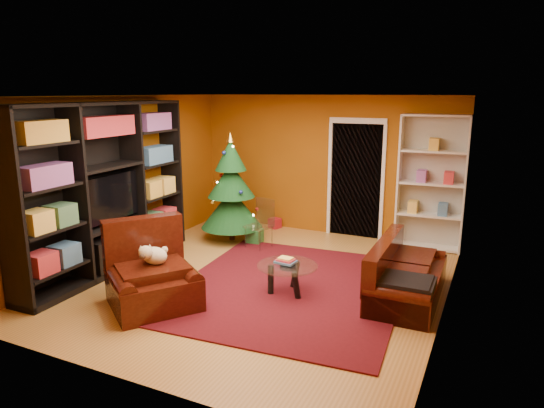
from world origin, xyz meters
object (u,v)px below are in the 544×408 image
at_px(media_unit, 106,189).
at_px(white_bookshelf, 431,183).
at_px(rug, 290,287).
at_px(gift_box_red, 275,223).
at_px(armchair, 153,274).
at_px(acrylic_chair, 259,227).
at_px(dog, 155,256).
at_px(christmas_tree, 231,188).
at_px(coffee_table, 287,279).
at_px(sofa, 408,270).
at_px(gift_box_green, 255,236).

distance_m(media_unit, white_bookshelf, 5.26).
height_order(rug, gift_box_red, gift_box_red).
distance_m(media_unit, armchair, 1.83).
bearing_deg(acrylic_chair, white_bookshelf, 38.50).
bearing_deg(white_bookshelf, gift_box_red, 176.89).
height_order(gift_box_red, dog, dog).
distance_m(christmas_tree, coffee_table, 2.72).
height_order(armchair, coffee_table, armchair).
bearing_deg(christmas_tree, gift_box_red, 69.92).
bearing_deg(armchair, gift_box_red, 38.19).
distance_m(rug, white_bookshelf, 3.22).
height_order(media_unit, dog, media_unit).
bearing_deg(christmas_tree, rug, -41.06).
bearing_deg(rug, gift_box_red, 118.98).
xyz_separation_m(gift_box_red, white_bookshelf, (2.93, -0.02, 1.05)).
bearing_deg(gift_box_red, media_unit, -112.45).
xyz_separation_m(media_unit, armchair, (1.44, -0.78, -0.82)).
relative_size(armchair, dog, 2.78).
distance_m(sofa, acrylic_chair, 2.90).
distance_m(gift_box_red, white_bookshelf, 3.11).
bearing_deg(gift_box_green, acrylic_chair, -49.08).
bearing_deg(coffee_table, gift_box_red, 117.99).
bearing_deg(white_bookshelf, armchair, -128.24).
xyz_separation_m(christmas_tree, acrylic_chair, (0.66, -0.22, -0.57)).
distance_m(coffee_table, acrylic_chair, 2.01).
height_order(dog, coffee_table, dog).
bearing_deg(gift_box_red, gift_box_green, -85.28).
relative_size(dog, coffee_table, 0.49).
bearing_deg(acrylic_chair, christmas_tree, 174.58).
distance_m(media_unit, gift_box_red, 3.59).
bearing_deg(rug, armchair, -136.31).
relative_size(rug, sofa, 1.96).
xyz_separation_m(gift_box_green, armchair, (0.06, -2.88, 0.31)).
height_order(white_bookshelf, dog, white_bookshelf).
height_order(christmas_tree, coffee_table, christmas_tree).
relative_size(gift_box_red, acrylic_chair, 0.26).
bearing_deg(dog, media_unit, 99.87).
bearing_deg(white_bookshelf, acrylic_chair, -157.47).
height_order(white_bookshelf, sofa, white_bookshelf).
relative_size(armchair, acrylic_chair, 1.44).
relative_size(christmas_tree, dog, 4.95).
bearing_deg(christmas_tree, acrylic_chair, -18.68).
distance_m(media_unit, acrylic_chair, 2.61).
height_order(media_unit, gift_box_red, media_unit).
relative_size(media_unit, gift_box_red, 16.56).
bearing_deg(media_unit, coffee_table, 4.12).
relative_size(christmas_tree, acrylic_chair, 2.56).
bearing_deg(rug, sofa, 13.47).
height_order(dog, acrylic_chair, dog).
distance_m(gift_box_red, sofa, 3.78).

